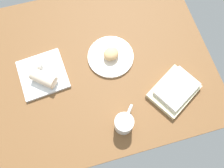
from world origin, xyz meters
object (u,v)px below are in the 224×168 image
scone_pastry (111,54)px  book_stack (175,90)px  square_plate (43,74)px  breakfast_wrap (44,78)px  coffee_mug (124,123)px  sauce_cup (38,64)px  round_plate (111,57)px

scone_pastry → book_stack: (-23.11, 24.75, -1.67)cm
square_plate → book_stack: bearing=156.6°
scone_pastry → square_plate: scone_pastry is taller
breakfast_wrap → square_plate: bearing=-130.3°
square_plate → coffee_mug: bearing=132.3°
book_stack → sauce_cup: bearing=-26.9°
round_plate → scone_pastry: scone_pastry is taller
scone_pastry → book_stack: scone_pastry is taller
round_plate → scone_pastry: bearing=141.9°
round_plate → sauce_cup: 34.37cm
square_plate → book_stack: 61.63cm
round_plate → breakfast_wrap: size_ratio=1.96×
breakfast_wrap → book_stack: size_ratio=0.43×
book_stack → round_plate: bearing=-46.9°
sauce_cup → coffee_mug: (-30.80, 37.55, 1.92)cm
round_plate → sauce_cup: bearing=-7.1°
scone_pastry → square_plate: 33.57cm
book_stack → square_plate: bearing=-23.4°
sauce_cup → coffee_mug: bearing=129.4°
scone_pastry → breakfast_wrap: breakfast_wrap is taller
square_plate → book_stack: (-56.53, 24.50, 1.49)cm
breakfast_wrap → round_plate: bearing=136.8°
round_plate → book_stack: size_ratio=0.85×
scone_pastry → book_stack: size_ratio=0.29×
round_plate → square_plate: 33.18cm
book_stack → coffee_mug: (26.57, 8.39, 2.72)cm
book_stack → breakfast_wrap: bearing=-20.4°
round_plate → scone_pastry: size_ratio=2.94×
scone_pastry → sauce_cup: bearing=-7.3°
breakfast_wrap → coffee_mug: size_ratio=0.99×
coffee_mug → breakfast_wrap: bearing=-44.9°
sauce_cup → breakfast_wrap: size_ratio=0.39×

